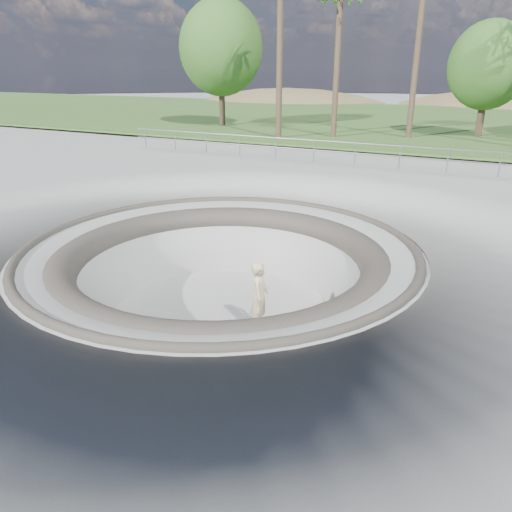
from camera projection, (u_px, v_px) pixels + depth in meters
name	position (u px, v px, depth m)	size (l,w,h in m)	color
ground	(220.00, 247.00, 12.94)	(180.00, 180.00, 0.00)	#A9A9A4
skate_bowl	(222.00, 310.00, 13.59)	(14.00, 14.00, 4.10)	#A9A9A4
grass_strip	(431.00, 121.00, 41.19)	(180.00, 36.00, 0.12)	#3B5C24
distant_hills	(486.00, 166.00, 61.46)	(103.20, 45.00, 28.60)	brown
safety_railing	(355.00, 154.00, 22.70)	(25.00, 0.06, 1.03)	gray
skateboard	(260.00, 330.00, 12.57)	(0.85, 0.40, 0.09)	#93603A
skater	(260.00, 297.00, 12.24)	(0.66, 0.43, 1.81)	beige
bushy_tree_left	(221.00, 48.00, 35.92)	(6.17, 5.61, 8.91)	brown
bushy_tree_mid	(489.00, 66.00, 30.27)	(4.82, 4.38, 6.95)	brown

